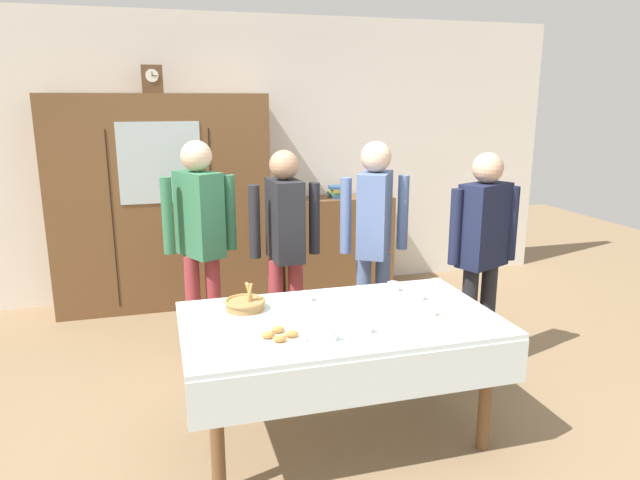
{
  "coord_description": "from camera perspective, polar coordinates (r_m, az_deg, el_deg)",
  "views": [
    {
      "loc": [
        -0.94,
        -3.1,
        1.92
      ],
      "look_at": [
        0.0,
        0.2,
        1.08
      ],
      "focal_mm": 32.49,
      "sensor_mm": 36.0,
      "label": 1
    }
  ],
  "objects": [
    {
      "name": "ground_plane",
      "position": [
        3.76,
        0.87,
        -16.88
      ],
      "size": [
        12.0,
        12.0,
        0.0
      ],
      "primitive_type": "plane",
      "color": "#846B4C",
      "rests_on": "ground"
    },
    {
      "name": "back_wall",
      "position": [
        5.85,
        -6.63,
        8.1
      ],
      "size": [
        6.4,
        0.1,
        2.7
      ],
      "primitive_type": "cube",
      "color": "silver",
      "rests_on": "ground"
    },
    {
      "name": "dining_table",
      "position": [
        3.27,
        2.11,
        -9.33
      ],
      "size": [
        1.75,
        1.01,
        0.73
      ],
      "color": "brown",
      "rests_on": "ground"
    },
    {
      "name": "wall_cabinet",
      "position": [
        5.53,
        -15.26,
        3.54
      ],
      "size": [
        1.95,
        0.46,
        1.96
      ],
      "color": "brown",
      "rests_on": "ground"
    },
    {
      "name": "mantel_clock",
      "position": [
        5.46,
        -16.2,
        14.97
      ],
      "size": [
        0.18,
        0.11,
        0.24
      ],
      "color": "brown",
      "rests_on": "wall_cabinet"
    },
    {
      "name": "bookshelf_low",
      "position": [
        5.95,
        1.6,
        -0.3
      ],
      "size": [
        1.15,
        0.35,
        0.95
      ],
      "color": "brown",
      "rests_on": "ground"
    },
    {
      "name": "book_stack",
      "position": [
        5.84,
        1.63,
        4.77
      ],
      "size": [
        0.16,
        0.19,
        0.12
      ],
      "color": "#2D5184",
      "rests_on": "bookshelf_low"
    },
    {
      "name": "tea_cup_front_edge",
      "position": [
        3.32,
        10.77,
        -6.98
      ],
      "size": [
        0.13,
        0.13,
        0.06
      ],
      "color": "white",
      "rests_on": "dining_table"
    },
    {
      "name": "tea_cup_near_right",
      "position": [
        3.05,
        4.48,
        -8.73
      ],
      "size": [
        0.13,
        0.13,
        0.06
      ],
      "color": "white",
      "rests_on": "dining_table"
    },
    {
      "name": "tea_cup_far_right",
      "position": [
        3.7,
        7.25,
        -4.7
      ],
      "size": [
        0.13,
        0.13,
        0.06
      ],
      "color": "white",
      "rests_on": "dining_table"
    },
    {
      "name": "tea_cup_center",
      "position": [
        3.56,
        9.65,
        -5.51
      ],
      "size": [
        0.13,
        0.13,
        0.06
      ],
      "color": "silver",
      "rests_on": "dining_table"
    },
    {
      "name": "tea_cup_mid_right",
      "position": [
        3.49,
        -1.33,
        -5.71
      ],
      "size": [
        0.13,
        0.13,
        0.06
      ],
      "color": "white",
      "rests_on": "dining_table"
    },
    {
      "name": "tea_cup_near_left",
      "position": [
        2.94,
        0.98,
        -9.51
      ],
      "size": [
        0.13,
        0.13,
        0.06
      ],
      "color": "silver",
      "rests_on": "dining_table"
    },
    {
      "name": "bread_basket",
      "position": [
        3.4,
        -7.38,
        -6.25
      ],
      "size": [
        0.24,
        0.24,
        0.16
      ],
      "color": "#9E7542",
      "rests_on": "dining_table"
    },
    {
      "name": "pastry_plate",
      "position": [
        2.98,
        -4.0,
        -9.49
      ],
      "size": [
        0.28,
        0.28,
        0.05
      ],
      "color": "white",
      "rests_on": "dining_table"
    },
    {
      "name": "spoon_mid_right",
      "position": [
        2.96,
        -9.61,
        -10.04
      ],
      "size": [
        0.12,
        0.02,
        0.01
      ],
      "color": "silver",
      "rests_on": "dining_table"
    },
    {
      "name": "spoon_back_edge",
      "position": [
        3.33,
        2.61,
        -7.15
      ],
      "size": [
        0.12,
        0.02,
        0.01
      ],
      "color": "silver",
      "rests_on": "dining_table"
    },
    {
      "name": "spoon_front_edge",
      "position": [
        3.65,
        4.49,
        -5.25
      ],
      "size": [
        0.12,
        0.02,
        0.01
      ],
      "color": "silver",
      "rests_on": "dining_table"
    },
    {
      "name": "person_behind_table_left",
      "position": [
        4.21,
        5.37,
        0.98
      ],
      "size": [
        0.52,
        0.41,
        1.63
      ],
      "color": "slate",
      "rests_on": "ground"
    },
    {
      "name": "person_by_cabinet",
      "position": [
        4.25,
        -11.73,
        0.95
      ],
      "size": [
        0.52,
        0.41,
        1.64
      ],
      "color": "#933338",
      "rests_on": "ground"
    },
    {
      "name": "person_behind_table_right",
      "position": [
        4.19,
        -3.46,
        0.38
      ],
      "size": [
        0.52,
        0.37,
        1.57
      ],
      "color": "#933338",
      "rests_on": "ground"
    },
    {
      "name": "person_beside_shelf",
      "position": [
        4.18,
        15.74,
        -0.16
      ],
      "size": [
        0.52,
        0.33,
        1.57
      ],
      "color": "#232328",
      "rests_on": "ground"
    }
  ]
}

